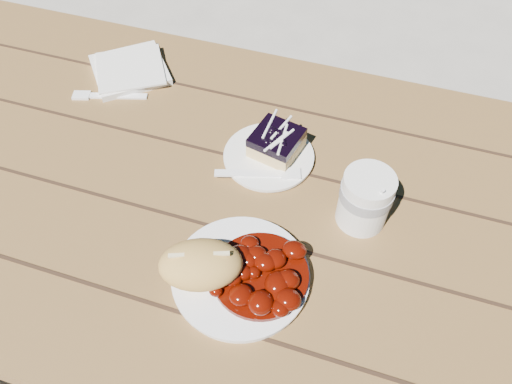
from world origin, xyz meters
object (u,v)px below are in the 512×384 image
(dessert_plate, at_px, (269,157))
(blueberry_cake, at_px, (277,142))
(picnic_table, at_px, (247,244))
(bread_roll, at_px, (201,265))
(coffee_cup, at_px, (365,199))
(main_plate, at_px, (241,276))

(dessert_plate, xyz_separation_m, blueberry_cake, (0.01, 0.01, 0.03))
(dessert_plate, bearing_deg, picnic_table, -98.46)
(bread_roll, bearing_deg, coffee_cup, 42.50)
(main_plate, distance_m, dessert_plate, 0.26)
(picnic_table, height_order, bread_roll, bread_roll)
(bread_roll, distance_m, dessert_plate, 0.28)
(bread_roll, xyz_separation_m, dessert_plate, (0.02, 0.27, -0.04))
(bread_roll, bearing_deg, main_plate, 19.98)
(picnic_table, distance_m, main_plate, 0.24)
(coffee_cup, bearing_deg, bread_roll, -137.50)
(picnic_table, xyz_separation_m, coffee_cup, (0.20, 0.01, 0.21))
(dessert_plate, bearing_deg, main_plate, -82.71)
(dessert_plate, relative_size, blueberry_cake, 1.66)
(picnic_table, xyz_separation_m, dessert_plate, (0.01, 0.10, 0.17))
(bread_roll, bearing_deg, blueberry_cake, 83.58)
(picnic_table, xyz_separation_m, main_plate, (0.05, -0.16, 0.17))
(picnic_table, relative_size, main_plate, 9.61)
(dessert_plate, xyz_separation_m, coffee_cup, (0.19, -0.08, 0.05))
(main_plate, xyz_separation_m, coffee_cup, (0.16, 0.17, 0.04))
(coffee_cup, bearing_deg, main_plate, -131.97)
(blueberry_cake, bearing_deg, dessert_plate, -111.30)
(main_plate, height_order, dessert_plate, main_plate)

